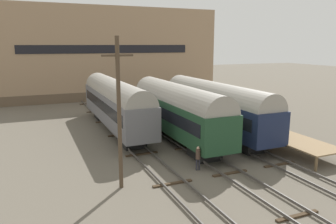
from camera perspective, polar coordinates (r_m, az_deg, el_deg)
name	(u,v)px	position (r m, az deg, el deg)	size (l,w,h in m)	color
ground_plane	(207,160)	(24.90, 6.88, -8.23)	(200.00, 200.00, 0.00)	#60594C
track_left	(155,166)	(23.17, -2.21, -9.33)	(2.60, 60.00, 0.26)	#4C4742
track_middle	(207,158)	(24.85, 6.89, -7.92)	(2.60, 60.00, 0.26)	#4C4742
track_right	(253,151)	(27.08, 14.62, -6.56)	(2.60, 60.00, 0.26)	#4C4742
train_car_navy	(215,105)	(31.25, 8.16, 1.23)	(2.94, 16.47, 4.99)	black
train_car_grey	(115,102)	(32.80, -9.22, 1.81)	(2.88, 17.57, 5.08)	black
train_car_green	(177,109)	(28.82, 1.63, 0.54)	(3.00, 15.20, 5.08)	black
station_platform	(265,130)	(30.23, 16.54, -2.99)	(3.15, 14.41, 1.12)	#8C704C
bench	(252,120)	(31.08, 14.43, -1.40)	(1.40, 0.40, 0.91)	brown
person_worker	(198,156)	(22.54, 5.25, -7.63)	(0.32, 0.32, 1.68)	#282833
utility_pole	(119,112)	(19.00, -8.51, -0.06)	(1.80, 0.24, 8.92)	#473828
warehouse_building	(100,53)	(56.70, -11.74, 10.04)	(36.44, 12.47, 14.10)	brown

